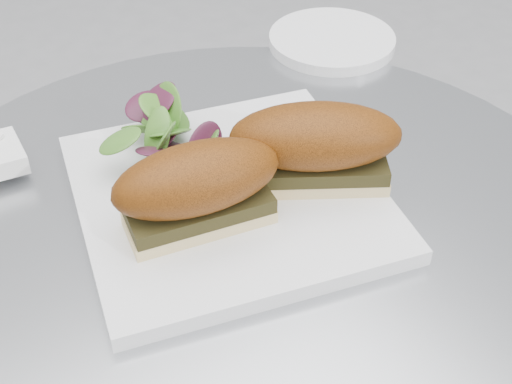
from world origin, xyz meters
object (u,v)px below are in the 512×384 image
Objects in this scene: sandwich_right at (315,144)px; saucer at (332,40)px; plate at (228,196)px; sandwich_left at (197,186)px.

sandwich_right is 0.30m from saucer.
plate is 1.75× the size of sandwich_left.
plate is 0.07m from sandwich_left.
sandwich_left is 0.91× the size of sandwich_right.
plate is 1.60× the size of sandwich_right.
sandwich_right reaches higher than plate.
sandwich_left is at bearing -152.00° from sandwich_right.
sandwich_right is 1.07× the size of saucer.
sandwich_right is at bearing -23.64° from plate.
sandwich_left reaches higher than plate.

